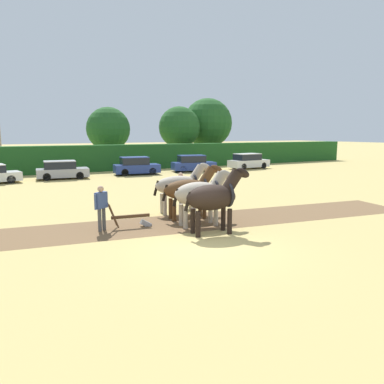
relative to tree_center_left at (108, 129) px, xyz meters
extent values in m
plane|color=tan|center=(-5.66, -31.30, -4.09)|extent=(240.00, 240.00, 0.00)
cube|color=brown|center=(-8.80, -27.38, -4.08)|extent=(29.83, 7.09, 0.01)
cube|color=#1E511E|center=(-5.66, -5.07, -2.83)|extent=(70.54, 1.82, 2.51)
cylinder|color=#423323|center=(0.00, 0.00, -2.70)|extent=(0.44, 0.44, 2.78)
sphere|color=#235623|center=(0.00, 0.00, 0.01)|extent=(4.82, 4.82, 4.82)
cylinder|color=#423323|center=(8.63, -0.35, -2.61)|extent=(0.44, 0.44, 2.96)
sphere|color=#235623|center=(8.63, -0.35, 0.24)|extent=(4.99, 4.99, 4.99)
cylinder|color=brown|center=(13.38, 0.99, -2.50)|extent=(0.44, 0.44, 3.17)
sphere|color=#235623|center=(13.38, 0.99, 0.83)|extent=(6.33, 6.33, 6.33)
ellipsoid|color=black|center=(-4.65, -29.91, -2.72)|extent=(2.04, 1.25, 0.95)
cylinder|color=black|center=(-3.99, -29.72, -3.61)|extent=(0.18, 0.18, 0.95)
cylinder|color=black|center=(-4.07, -30.26, -3.61)|extent=(0.18, 0.18, 0.95)
cylinder|color=black|center=(-5.23, -29.55, -3.61)|extent=(0.18, 0.18, 0.95)
cylinder|color=black|center=(-5.31, -30.10, -3.61)|extent=(0.18, 0.18, 0.95)
cylinder|color=black|center=(-3.84, -30.02, -2.18)|extent=(0.92, 0.56, 0.97)
ellipsoid|color=black|center=(-3.39, -30.08, -1.86)|extent=(0.71, 0.35, 0.54)
cube|color=black|center=(-3.64, -30.04, -1.98)|extent=(0.46, 0.14, 0.61)
cylinder|color=black|center=(-5.55, -29.79, -2.82)|extent=(0.31, 0.16, 0.71)
torus|color=black|center=(-3.98, -30.00, -2.64)|extent=(0.24, 0.97, 0.96)
ellipsoid|color=#B2A38E|center=(-4.48, -28.62, -2.78)|extent=(2.11, 1.26, 0.95)
cylinder|color=#B2A38E|center=(-3.80, -28.44, -3.65)|extent=(0.18, 0.18, 0.88)
cylinder|color=#B2A38E|center=(-3.87, -28.98, -3.65)|extent=(0.18, 0.18, 0.88)
cylinder|color=#B2A38E|center=(-5.08, -28.26, -3.65)|extent=(0.18, 0.18, 0.88)
cylinder|color=#B2A38E|center=(-5.15, -28.81, -3.65)|extent=(0.18, 0.18, 0.88)
cylinder|color=#B2A38E|center=(-3.64, -28.74, -2.32)|extent=(0.83, 0.55, 0.84)
ellipsoid|color=#B2A38E|center=(-3.28, -28.79, -2.06)|extent=(0.71, 0.35, 0.54)
cube|color=black|center=(-3.48, -28.76, -2.12)|extent=(0.38, 0.13, 0.50)
cylinder|color=black|center=(-5.41, -28.50, -2.88)|extent=(0.31, 0.16, 0.71)
torus|color=black|center=(-3.79, -28.72, -2.71)|extent=(0.24, 0.97, 0.96)
ellipsoid|color=#513319|center=(-4.30, -27.34, -2.80)|extent=(2.23, 1.18, 0.86)
cylinder|color=#513319|center=(-3.58, -27.18, -3.64)|extent=(0.18, 0.18, 0.90)
cylinder|color=#513319|center=(-3.65, -27.68, -3.64)|extent=(0.18, 0.18, 0.90)
cylinder|color=#513319|center=(-4.95, -27.00, -3.64)|extent=(0.18, 0.18, 0.90)
cylinder|color=#513319|center=(-5.02, -27.49, -3.64)|extent=(0.18, 0.18, 0.90)
cylinder|color=#513319|center=(-3.41, -27.46, -2.28)|extent=(0.88, 0.52, 0.95)
ellipsoid|color=#513319|center=(-2.96, -27.52, -1.96)|extent=(0.71, 0.35, 0.54)
cube|color=black|center=(-3.21, -27.49, -2.10)|extent=(0.46, 0.14, 0.61)
cylinder|color=black|center=(-5.30, -27.20, -2.89)|extent=(0.31, 0.16, 0.71)
torus|color=black|center=(-3.56, -27.44, -2.73)|extent=(0.23, 0.89, 0.88)
ellipsoid|color=#B2A38E|center=(-4.13, -26.05, -2.78)|extent=(2.30, 1.20, 0.87)
cylinder|color=#B2A38E|center=(-3.39, -25.90, -3.63)|extent=(0.18, 0.18, 0.92)
cylinder|color=#B2A38E|center=(-3.45, -26.40, -3.63)|extent=(0.18, 0.18, 0.92)
cylinder|color=#B2A38E|center=(-4.80, -25.71, -3.63)|extent=(0.18, 0.18, 0.92)
cylinder|color=#B2A38E|center=(-4.87, -26.21, -3.63)|extent=(0.18, 0.18, 0.92)
cylinder|color=#B2A38E|center=(-3.20, -26.18, -2.28)|extent=(0.86, 0.52, 0.91)
ellipsoid|color=#B2A38E|center=(-2.78, -26.23, -1.97)|extent=(0.71, 0.35, 0.54)
cube|color=black|center=(-3.02, -26.20, -2.09)|extent=(0.43, 0.14, 0.58)
cylinder|color=black|center=(-5.16, -25.91, -2.87)|extent=(0.31, 0.16, 0.71)
torus|color=black|center=(-3.37, -26.16, -2.71)|extent=(0.23, 0.89, 0.89)
cube|color=#4C331E|center=(-6.99, -27.63, -3.64)|extent=(1.52, 0.30, 0.12)
cube|color=#939399|center=(-6.38, -27.71, -3.99)|extent=(0.50, 0.26, 0.39)
cylinder|color=#4C331E|center=(-7.64, -27.34, -3.54)|extent=(0.40, 0.11, 0.96)
cylinder|color=#4C331E|center=(-7.69, -27.73, -3.54)|extent=(0.40, 0.11, 0.96)
cylinder|color=#4C4C4C|center=(-8.02, -27.51, -3.65)|extent=(0.14, 0.14, 0.88)
cylinder|color=#4C4C4C|center=(-8.21, -27.63, -3.65)|extent=(0.14, 0.14, 0.88)
cube|color=#3D5184|center=(-8.12, -27.57, -2.90)|extent=(0.54, 0.44, 0.62)
sphere|color=tan|center=(-8.12, -27.57, -2.46)|extent=(0.24, 0.24, 0.24)
cylinder|color=#3D5184|center=(-7.86, -27.41, -2.92)|extent=(0.09, 0.09, 0.58)
cylinder|color=#3D5184|center=(-8.37, -27.73, -2.92)|extent=(0.09, 0.09, 0.58)
cylinder|color=#4C4C4C|center=(-3.29, -24.67, -3.65)|extent=(0.14, 0.14, 0.88)
cylinder|color=#4C4C4C|center=(-3.41, -24.87, -3.65)|extent=(0.14, 0.14, 0.88)
cube|color=silver|center=(-3.35, -24.77, -2.90)|extent=(0.45, 0.54, 0.62)
sphere|color=tan|center=(-3.35, -24.77, -2.47)|extent=(0.24, 0.24, 0.24)
cylinder|color=silver|center=(-3.19, -24.52, -2.92)|extent=(0.09, 0.09, 0.58)
cylinder|color=silver|center=(-3.52, -25.02, -2.92)|extent=(0.09, 0.09, 0.58)
cylinder|color=black|center=(-10.77, -9.66, -3.78)|extent=(0.64, 0.32, 0.62)
cylinder|color=black|center=(-10.53, -11.13, -3.78)|extent=(0.64, 0.32, 0.62)
cube|color=#9E9EA8|center=(-6.67, -10.01, -3.58)|extent=(4.15, 2.21, 0.68)
cube|color=black|center=(-6.87, -9.99, -2.96)|extent=(2.55, 1.87, 0.57)
cube|color=#9E9EA8|center=(-6.87, -9.99, -2.65)|extent=(2.55, 1.87, 0.06)
cylinder|color=black|center=(-5.36, -9.33, -3.79)|extent=(0.62, 0.28, 0.60)
cylinder|color=black|center=(-5.52, -10.93, -3.79)|extent=(0.62, 0.28, 0.60)
cylinder|color=black|center=(-7.83, -9.08, -3.79)|extent=(0.62, 0.28, 0.60)
cylinder|color=black|center=(-7.98, -10.68, -3.79)|extent=(0.62, 0.28, 0.60)
cube|color=navy|center=(-0.34, -9.93, -3.55)|extent=(4.14, 2.19, 0.73)
cube|color=black|center=(-0.53, -9.90, -2.87)|extent=(2.54, 1.82, 0.62)
cube|color=navy|center=(-0.53, -9.90, -2.53)|extent=(2.54, 1.82, 0.06)
cylinder|color=black|center=(0.97, -9.34, -3.77)|extent=(0.66, 0.30, 0.63)
cylinder|color=black|center=(0.79, -10.82, -3.77)|extent=(0.66, 0.30, 0.63)
cylinder|color=black|center=(-1.46, -9.04, -3.77)|extent=(0.66, 0.30, 0.63)
cylinder|color=black|center=(-1.65, -10.52, -3.77)|extent=(0.66, 0.30, 0.63)
cube|color=navy|center=(5.39, -9.97, -3.55)|extent=(4.37, 2.54, 0.73)
cube|color=black|center=(5.19, -9.92, -2.88)|extent=(2.73, 2.04, 0.62)
cube|color=navy|center=(5.19, -9.92, -2.54)|extent=(2.73, 2.04, 0.06)
cylinder|color=black|center=(6.79, -9.48, -3.77)|extent=(0.66, 0.34, 0.63)
cylinder|color=black|center=(6.48, -10.97, -3.77)|extent=(0.66, 0.34, 0.63)
cylinder|color=black|center=(4.30, -8.96, -3.77)|extent=(0.66, 0.34, 0.63)
cylinder|color=black|center=(3.99, -10.46, -3.77)|extent=(0.66, 0.34, 0.63)
cube|color=silver|center=(11.80, -10.14, -3.55)|extent=(4.41, 1.99, 0.73)
cube|color=black|center=(11.59, -10.15, -2.88)|extent=(2.68, 1.71, 0.61)
cube|color=silver|center=(11.59, -10.15, -2.54)|extent=(2.68, 1.71, 0.06)
cylinder|color=black|center=(13.09, -9.31, -3.76)|extent=(0.66, 0.26, 0.65)
cylinder|color=black|center=(13.18, -10.81, -3.76)|extent=(0.66, 0.26, 0.65)
cylinder|color=black|center=(10.42, -9.47, -3.76)|extent=(0.66, 0.26, 0.65)
cylinder|color=black|center=(10.52, -10.98, -3.76)|extent=(0.66, 0.26, 0.65)
camera|label=1|loc=(-11.65, -41.49, -0.36)|focal=35.00mm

